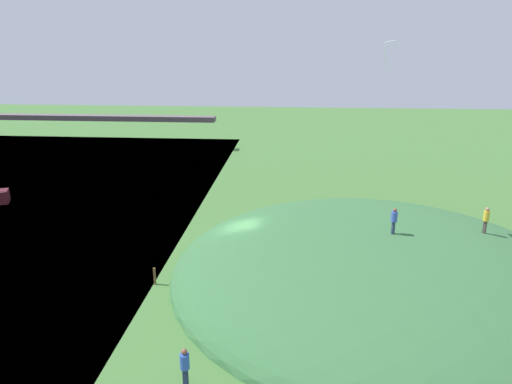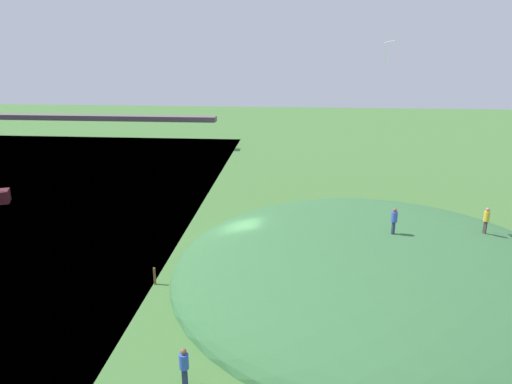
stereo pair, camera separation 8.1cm
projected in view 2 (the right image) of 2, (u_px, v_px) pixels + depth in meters
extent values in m
plane|color=#3F6C32|center=(241.00, 248.00, 32.86)|extent=(160.00, 160.00, 0.00)
ellipsoid|color=#346639|center=(375.00, 273.00, 29.25)|extent=(25.59, 25.82, 5.20)
cube|color=#5B5054|center=(56.00, 117.00, 65.02)|extent=(45.34, 1.80, 0.70)
cube|color=#293553|center=(393.00, 228.00, 28.54)|extent=(0.24, 0.23, 0.80)
cylinder|color=#3852B3|center=(394.00, 217.00, 28.33)|extent=(0.55, 0.55, 0.63)
sphere|color=brown|center=(395.00, 210.00, 28.20)|extent=(0.24, 0.24, 0.24)
cube|color=#1E284B|center=(185.00, 377.00, 19.42)|extent=(0.24, 0.16, 0.87)
cylinder|color=#2E51B2|center=(184.00, 361.00, 19.19)|extent=(0.48, 0.48, 0.69)
sphere|color=brown|center=(183.00, 351.00, 19.04)|extent=(0.26, 0.26, 0.26)
cube|color=#3E3432|center=(485.00, 227.00, 29.86)|extent=(0.20, 0.23, 0.84)
cylinder|color=gold|center=(487.00, 216.00, 29.63)|extent=(0.50, 0.50, 0.66)
sphere|color=#9F715E|center=(488.00, 210.00, 29.49)|extent=(0.25, 0.25, 0.25)
cube|color=white|center=(390.00, 42.00, 28.22)|extent=(0.63, 0.88, 0.15)
cylinder|color=white|center=(385.00, 56.00, 28.32)|extent=(0.22, 0.19, 1.31)
cylinder|color=brown|center=(155.00, 276.00, 27.72)|extent=(0.14, 0.14, 1.09)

